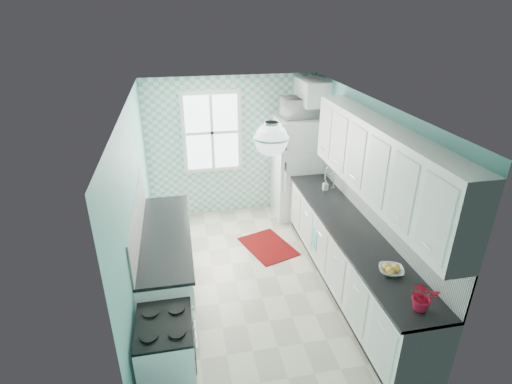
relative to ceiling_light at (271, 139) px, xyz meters
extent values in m
cube|color=beige|center=(0.00, 0.80, -2.33)|extent=(3.00, 4.40, 0.02)
cube|color=white|center=(0.00, 0.80, 0.19)|extent=(3.00, 4.40, 0.02)
cube|color=#61ABA2|center=(0.00, 3.01, -1.07)|extent=(3.00, 0.02, 2.50)
cube|color=#61ABA2|center=(0.00, -1.41, -1.07)|extent=(3.00, 0.02, 2.50)
cube|color=#61ABA2|center=(-1.51, 0.80, -1.07)|extent=(0.02, 4.40, 2.50)
cube|color=#61ABA2|center=(1.51, 0.80, -1.07)|extent=(0.02, 4.40, 2.50)
cube|color=#6FC0AB|center=(0.00, 2.99, -1.07)|extent=(3.00, 0.01, 2.50)
cube|color=white|center=(-0.35, 2.96, -0.77)|extent=(1.04, 0.05, 1.44)
cube|color=white|center=(-0.35, 2.95, -0.77)|extent=(0.90, 0.02, 1.30)
cube|color=white|center=(1.49, 0.40, -1.13)|extent=(0.02, 3.60, 0.51)
cube|color=white|center=(-1.49, 0.73, -1.13)|extent=(0.02, 2.15, 0.51)
cube|color=white|center=(1.33, 0.20, -0.42)|extent=(0.33, 3.20, 0.90)
cube|color=white|center=(1.30, 2.63, -0.07)|extent=(0.40, 0.74, 0.40)
cylinder|color=silver|center=(0.00, 0.00, 0.16)|extent=(0.14, 0.14, 0.04)
cylinder|color=silver|center=(0.00, 0.00, 0.09)|extent=(0.02, 0.02, 0.12)
sphere|color=white|center=(0.00, 0.00, 0.00)|extent=(0.34, 0.34, 0.34)
cube|color=white|center=(1.20, 0.40, -1.87)|extent=(0.60, 3.60, 0.90)
cube|color=black|center=(1.19, 0.40, -1.40)|extent=(0.63, 3.60, 0.04)
cube|color=white|center=(-1.20, 0.73, -1.87)|extent=(0.60, 2.15, 0.90)
cube|color=black|center=(-1.19, 0.73, -1.40)|extent=(0.63, 2.15, 0.04)
cube|color=white|center=(1.11, 2.63, -1.41)|extent=(0.79, 0.75, 1.83)
cube|color=silver|center=(1.11, 2.25, -0.99)|extent=(0.78, 0.01, 0.02)
cube|color=silver|center=(0.78, 2.23, -0.77)|extent=(0.03, 0.03, 0.30)
cube|color=silver|center=(0.78, 2.23, -1.41)|extent=(0.03, 0.03, 0.54)
cube|color=white|center=(-1.20, -0.76, -1.91)|extent=(0.53, 0.67, 0.79)
cube|color=black|center=(-1.20, -0.76, -1.51)|extent=(0.53, 0.67, 0.03)
cube|color=black|center=(-0.93, -0.76, -1.86)|extent=(0.01, 0.44, 0.27)
cube|color=silver|center=(1.20, 1.53, -1.40)|extent=(0.45, 0.38, 0.12)
cylinder|color=silver|center=(1.36, 1.53, -1.20)|extent=(0.02, 0.02, 0.30)
torus|color=silver|center=(1.30, 1.53, -1.01)|extent=(0.16, 0.02, 0.16)
cube|color=#810005|center=(0.35, 1.58, -2.32)|extent=(0.91, 1.09, 0.01)
cube|color=teal|center=(0.89, 0.93, -1.84)|extent=(0.06, 0.21, 0.31)
imported|color=white|center=(1.20, -0.59, -1.35)|extent=(0.33, 0.33, 0.06)
imported|color=red|center=(1.20, -1.16, -1.24)|extent=(0.32, 0.30, 0.29)
imported|color=#8AA5BA|center=(1.25, 1.56, -1.30)|extent=(0.08, 0.08, 0.16)
imported|color=white|center=(1.11, 2.63, -0.33)|extent=(0.62, 0.43, 0.34)
camera|label=1|loc=(-0.90, -3.75, 1.22)|focal=28.00mm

